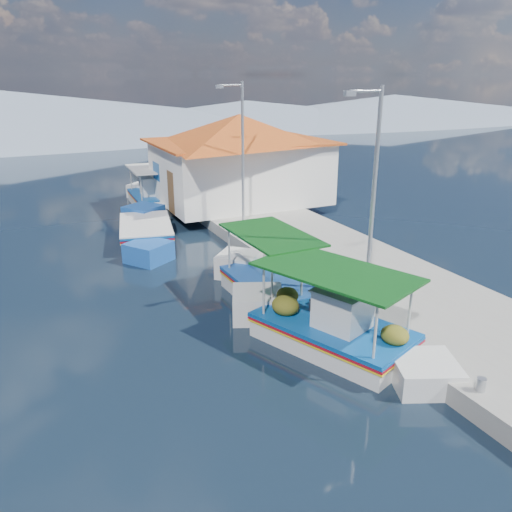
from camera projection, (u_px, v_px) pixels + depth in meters
name	position (u px, v px, depth m)	size (l,w,h in m)	color
ground	(255.00, 382.00, 11.96)	(160.00, 160.00, 0.00)	black
quay	(329.00, 257.00, 19.37)	(5.00, 44.00, 0.50)	gray
bollards	(290.00, 262.00, 17.75)	(0.20, 17.20, 0.30)	#A5A8AD
main_caique	(332.00, 330.00, 13.43)	(3.81, 6.73, 2.38)	silver
caique_green_canopy	(269.00, 288.00, 16.30)	(2.07, 6.52, 2.44)	silver
caique_blue_hull	(145.00, 234.00, 21.94)	(3.01, 6.92, 1.26)	#1C53AB
caique_far	(150.00, 198.00, 28.01)	(2.09, 6.47, 2.27)	silver
harbor_building	(240.00, 157.00, 26.32)	(10.49, 10.49, 4.40)	white
lamp_post_near	(372.00, 186.00, 14.20)	(1.21, 0.14, 6.00)	#A5A8AD
lamp_post_far	(241.00, 147.00, 21.87)	(1.21, 0.14, 6.00)	#A5A8AD
mountain_ridge	(106.00, 116.00, 61.66)	(171.40, 96.00, 5.50)	slate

